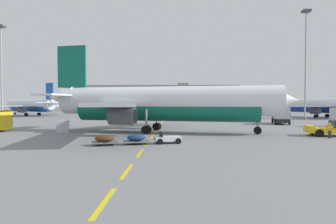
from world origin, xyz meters
name	(u,v)px	position (x,y,z in m)	size (l,w,h in m)	color
ground	(281,124)	(40.00, 40.00, 0.00)	(400.00, 400.00, 0.00)	slate
apron_paint_markings	(160,126)	(18.00, 35.27, 0.00)	(8.00, 92.39, 0.01)	yellow
airliner_foreground	(162,103)	(18.93, 24.58, 3.95)	(34.66, 33.96, 12.20)	white
pushback_tug	(335,129)	(39.94, 20.39, 0.90)	(6.31, 3.78, 2.08)	yellow
airliner_mid_left	(184,103)	(23.67, 108.04, 3.70)	(32.13, 32.59, 11.43)	silver
airliner_far_center	(318,106)	(59.20, 67.67, 3.19)	(25.65, 26.99, 9.85)	silver
airliner_far_right	(31,105)	(-24.05, 76.91, 3.12)	(24.97, 23.20, 9.64)	silver
fuel_service_truck	(281,115)	(40.44, 41.33, 1.65)	(3.64, 7.32, 3.14)	black
baggage_train	(137,139)	(17.07, 12.40, 0.52)	(8.68, 3.72, 1.14)	silver
ground_crew_worker	(330,129)	(38.26, 18.14, 0.98)	(0.58, 0.44, 1.72)	#232328
uld_cargo_container	(63,126)	(5.57, 23.98, 0.80)	(1.98, 1.95, 1.60)	#B7BCC6
apron_light_mast_near	(1,60)	(-21.47, 56.75, 14.22)	(1.80, 1.80, 22.61)	slate
apron_light_mast_far	(306,52)	(50.42, 54.83, 15.59)	(1.80, 1.80, 25.10)	slate
terminal_satellite	(161,98)	(11.72, 159.93, 6.70)	(85.53, 22.08, 14.98)	gray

